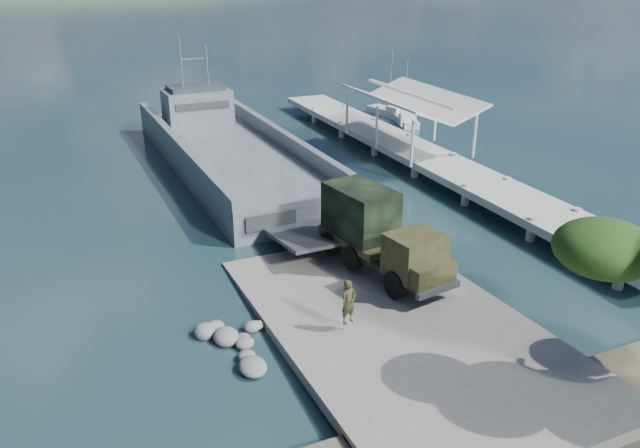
{
  "coord_description": "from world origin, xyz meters",
  "views": [
    {
      "loc": [
        -11.96,
        -19.99,
        14.31
      ],
      "look_at": [
        -0.43,
        6.0,
        2.25
      ],
      "focal_mm": 35.0,
      "sensor_mm": 36.0,
      "label": 1
    }
  ],
  "objects": [
    {
      "name": "landing_craft",
      "position": [
        0.02,
        23.2,
        0.78
      ],
      "size": [
        8.59,
        32.14,
        9.5
      ],
      "rotation": [
        0.0,
        0.0,
        0.02
      ],
      "color": "#495056",
      "rests_on": "ground"
    },
    {
      "name": "sailboat_far",
      "position": [
        19.26,
        33.13,
        0.35
      ],
      "size": [
        2.53,
        5.62,
        6.6
      ],
      "rotation": [
        0.0,
        0.0,
        0.18
      ],
      "color": "silver",
      "rests_on": "ground"
    },
    {
      "name": "military_truck",
      "position": [
        1.59,
        3.8,
        2.33
      ],
      "size": [
        3.64,
        8.2,
        3.67
      ],
      "rotation": [
        0.0,
        0.0,
        0.16
      ],
      "color": "black",
      "rests_on": "boat_ramp"
    },
    {
      "name": "ground",
      "position": [
        0.0,
        0.0,
        0.0
      ],
      "size": [
        1400.0,
        1400.0,
        0.0
      ],
      "primitive_type": "plane",
      "color": "#1A363E",
      "rests_on": "ground"
    },
    {
      "name": "sailboat_near",
      "position": [
        19.02,
        29.95,
        0.33
      ],
      "size": [
        2.7,
        5.21,
        6.09
      ],
      "rotation": [
        0.0,
        0.0,
        -0.26
      ],
      "color": "silver",
      "rests_on": "ground"
    },
    {
      "name": "shoreline_rocks",
      "position": [
        -6.2,
        0.5,
        0.0
      ],
      "size": [
        3.2,
        5.6,
        0.9
      ],
      "primitive_type": null,
      "color": "#575755",
      "rests_on": "ground"
    },
    {
      "name": "pier",
      "position": [
        13.0,
        18.77,
        1.6
      ],
      "size": [
        6.4,
        44.0,
        6.1
      ],
      "color": "#A2A098",
      "rests_on": "ground"
    },
    {
      "name": "boat_ramp",
      "position": [
        0.0,
        -1.0,
        0.25
      ],
      "size": [
        10.0,
        18.0,
        0.5
      ],
      "primitive_type": "cube",
      "color": "slate",
      "rests_on": "ground"
    },
    {
      "name": "soldier",
      "position": [
        -2.2,
        -0.79,
        1.45
      ],
      "size": [
        0.8,
        0.63,
        1.9
      ],
      "primitive_type": "imported",
      "rotation": [
        0.0,
        0.0,
        0.29
      ],
      "color": "black",
      "rests_on": "boat_ramp"
    }
  ]
}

